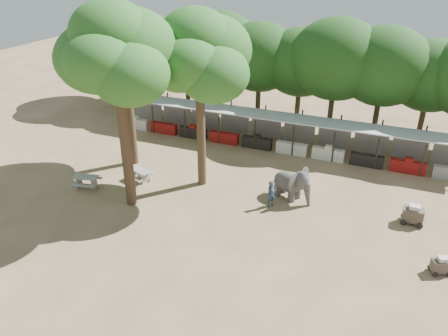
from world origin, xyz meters
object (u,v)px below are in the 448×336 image
at_px(yard_tree_left, 123,50).
at_px(picnic_table_far, 140,174).
at_px(yard_tree_center, 116,54).
at_px(elephant, 292,183).
at_px(picnic_table_near, 86,180).
at_px(yard_tree_back, 198,56).
at_px(cart_front, 441,265).
at_px(cart_back, 413,215).
at_px(handler, 271,194).

xyz_separation_m(yard_tree_left, picnic_table_far, (2.05, -2.41, -7.68)).
xyz_separation_m(yard_tree_center, picnic_table_far, (-0.95, 2.59, -8.69)).
height_order(elephant, picnic_table_near, elephant).
relative_size(yard_tree_back, cart_front, 9.90).
xyz_separation_m(elephant, cart_front, (8.54, -4.26, -0.61)).
bearing_deg(yard_tree_back, picnic_table_far, -160.35).
height_order(yard_tree_center, cart_back, yard_tree_center).
height_order(handler, cart_back, handler).
bearing_deg(picnic_table_near, handler, 0.55).
distance_m(handler, picnic_table_near, 12.24).
bearing_deg(yard_tree_back, cart_back, -0.05).
relative_size(yard_tree_center, picnic_table_near, 6.43).
bearing_deg(yard_tree_left, yard_tree_center, -59.04).
distance_m(yard_tree_center, elephant, 12.97).
xyz_separation_m(yard_tree_center, handler, (8.27, 2.75, -8.36)).
distance_m(yard_tree_left, yard_tree_back, 6.09).
distance_m(yard_tree_back, picnic_table_near, 11.07).
bearing_deg(yard_tree_center, cart_front, -0.33).
bearing_deg(yard_tree_left, picnic_table_far, -49.54).
relative_size(handler, picnic_table_far, 0.87).
height_order(picnic_table_near, cart_front, cart_front).
distance_m(yard_tree_center, cart_back, 18.93).
relative_size(handler, cart_back, 1.36).
xyz_separation_m(picnic_table_near, cart_front, (21.49, -0.49, -0.06)).
xyz_separation_m(yard_tree_center, picnic_table_near, (-3.73, 0.38, -8.67)).
xyz_separation_m(yard_tree_center, elephant, (9.22, 4.16, -8.13)).
bearing_deg(yard_tree_back, elephant, 1.45).
distance_m(elephant, cart_front, 9.56).
distance_m(elephant, picnic_table_near, 13.50).
bearing_deg(cart_front, yard_tree_back, 140.86).
bearing_deg(picnic_table_near, yard_tree_back, 17.66).
bearing_deg(cart_back, handler, -170.64).
height_order(yard_tree_center, handler, yard_tree_center).
height_order(yard_tree_center, picnic_table_near, yard_tree_center).
bearing_deg(cart_front, picnic_table_near, 155.10).
bearing_deg(picnic_table_far, cart_front, 10.18).
height_order(yard_tree_center, elephant, yard_tree_center).
height_order(yard_tree_back, cart_back, yard_tree_back).
xyz_separation_m(picnic_table_near, picnic_table_far, (2.79, 2.21, -0.02)).
xyz_separation_m(yard_tree_center, yard_tree_back, (3.00, 4.00, -0.67)).
relative_size(yard_tree_left, yard_tree_back, 0.97).
bearing_deg(yard_tree_back, yard_tree_center, -126.86).
bearing_deg(elephant, cart_front, -4.57).
height_order(elephant, handler, elephant).
xyz_separation_m(yard_tree_back, cart_back, (13.38, -0.01, -7.94)).
bearing_deg(yard_tree_center, handler, 18.37).
bearing_deg(yard_tree_center, yard_tree_back, 53.14).
xyz_separation_m(yard_tree_left, cart_back, (19.38, -1.01, -7.60)).
distance_m(yard_tree_left, handler, 13.65).
height_order(elephant, cart_back, elephant).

